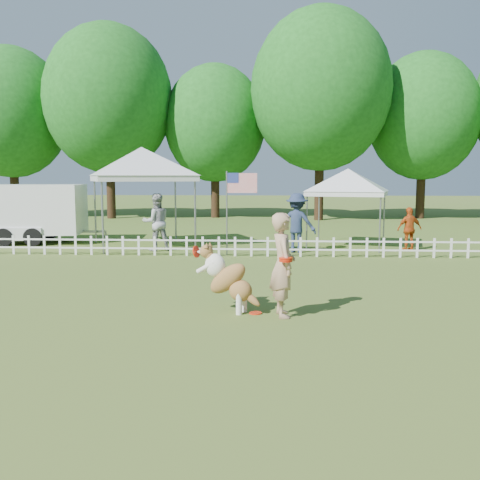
{
  "coord_description": "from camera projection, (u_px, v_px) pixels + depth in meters",
  "views": [
    {
      "loc": [
        0.37,
        -9.21,
        2.44
      ],
      "look_at": [
        -0.3,
        2.0,
        1.1
      ],
      "focal_mm": 40.0,
      "sensor_mm": 36.0,
      "label": 1
    }
  ],
  "objects": [
    {
      "name": "tree_far_left",
      "position": [
        12.0,
        124.0,
        31.48
      ],
      "size": [
        6.6,
        6.6,
        11.0
      ],
      "primitive_type": null,
      "color": "#195819",
      "rests_on": "ground"
    },
    {
      "name": "tree_right",
      "position": [
        423.0,
        128.0,
        30.6
      ],
      "size": [
        6.2,
        6.2,
        10.4
      ],
      "primitive_type": null,
      "color": "#195819",
      "rests_on": "ground"
    },
    {
      "name": "picket_fence",
      "position": [
        259.0,
        247.0,
        16.34
      ],
      "size": [
        22.0,
        0.08,
        0.6
      ],
      "primitive_type": null,
      "color": "white",
      "rests_on": "ground"
    },
    {
      "name": "spectator_a",
      "position": [
        156.0,
        222.0,
        17.55
      ],
      "size": [
        1.13,
        1.03,
        1.88
      ],
      "primitive_type": "imported",
      "rotation": [
        0.0,
        0.0,
        3.58
      ],
      "color": "#A3A3A9",
      "rests_on": "ground"
    },
    {
      "name": "dog",
      "position": [
        229.0,
        279.0,
        9.62
      ],
      "size": [
        1.24,
        0.8,
        1.22
      ],
      "primitive_type": null,
      "rotation": [
        0.0,
        0.0,
        -0.38
      ],
      "color": "brown",
      "rests_on": "ground"
    },
    {
      "name": "canopy_tent_right",
      "position": [
        347.0,
        209.0,
        18.44
      ],
      "size": [
        3.13,
        3.13,
        2.65
      ],
      "primitive_type": null,
      "rotation": [
        0.0,
        0.0,
        -0.25
      ],
      "color": "silver",
      "rests_on": "ground"
    },
    {
      "name": "cargo_trailer",
      "position": [
        27.0,
        213.0,
        19.66
      ],
      "size": [
        5.21,
        2.77,
        2.19
      ],
      "primitive_type": null,
      "rotation": [
        0.0,
        0.0,
        0.12
      ],
      "color": "white",
      "rests_on": "ground"
    },
    {
      "name": "flag_pole",
      "position": [
        227.0,
        213.0,
        16.52
      ],
      "size": [
        1.0,
        0.14,
        2.6
      ],
      "primitive_type": null,
      "rotation": [
        0.0,
        0.0,
        -0.04
      ],
      "color": "gray",
      "rests_on": "ground"
    },
    {
      "name": "canopy_tent_left",
      "position": [
        142.0,
        198.0,
        18.64
      ],
      "size": [
        4.28,
        4.28,
        3.37
      ],
      "primitive_type": null,
      "rotation": [
        0.0,
        0.0,
        0.4
      ],
      "color": "silver",
      "rests_on": "ground"
    },
    {
      "name": "frisbee_on_turf",
      "position": [
        256.0,
        313.0,
        9.55
      ],
      "size": [
        0.27,
        0.27,
        0.02
      ],
      "primitive_type": "cylinder",
      "rotation": [
        0.0,
        0.0,
        0.19
      ],
      "color": "red",
      "rests_on": "ground"
    },
    {
      "name": "tree_left",
      "position": [
        109.0,
        114.0,
        30.57
      ],
      "size": [
        7.4,
        7.4,
        12.0
      ],
      "primitive_type": null,
      "color": "#195819",
      "rests_on": "ground"
    },
    {
      "name": "tree_center_left",
      "position": [
        215.0,
        134.0,
        31.34
      ],
      "size": [
        6.0,
        6.0,
        9.8
      ],
      "primitive_type": null,
      "color": "#195819",
      "rests_on": "ground"
    },
    {
      "name": "ground",
      "position": [
        250.0,
        315.0,
        9.44
      ],
      "size": [
        120.0,
        120.0,
        0.0
      ],
      "primitive_type": "plane",
      "color": "#446820",
      "rests_on": "ground"
    },
    {
      "name": "spectator_b",
      "position": [
        297.0,
        223.0,
        17.16
      ],
      "size": [
        1.36,
        0.98,
        1.91
      ],
      "primitive_type": "imported",
      "rotation": [
        0.0,
        0.0,
        2.9
      ],
      "color": "#24304C",
      "rests_on": "ground"
    },
    {
      "name": "spectator_c",
      "position": [
        409.0,
        229.0,
        17.54
      ],
      "size": [
        0.91,
        0.55,
        1.44
      ],
      "primitive_type": "imported",
      "rotation": [
        0.0,
        0.0,
        3.4
      ],
      "color": "#C04C16",
      "rests_on": "ground"
    },
    {
      "name": "tree_center_right",
      "position": [
        320.0,
        106.0,
        29.33
      ],
      "size": [
        7.6,
        7.6,
        12.6
      ],
      "primitive_type": null,
      "color": "#195819",
      "rests_on": "ground"
    },
    {
      "name": "handler",
      "position": [
        283.0,
        265.0,
        9.28
      ],
      "size": [
        0.55,
        0.73,
        1.82
      ],
      "primitive_type": "imported",
      "rotation": [
        0.0,
        0.0,
        1.76
      ],
      "color": "tan",
      "rests_on": "ground"
    }
  ]
}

